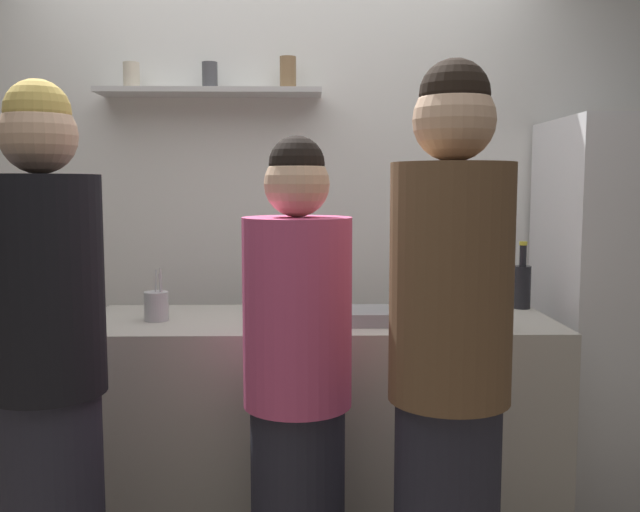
% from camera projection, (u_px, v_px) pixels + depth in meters
% --- Properties ---
extents(back_wall_assembly, '(4.80, 0.32, 2.60)m').
position_uv_depth(back_wall_assembly, '(279.00, 211.00, 3.41)').
color(back_wall_assembly, white).
rests_on(back_wall_assembly, ground).
extents(refrigerator, '(0.67, 0.68, 1.72)m').
position_uv_depth(refrigerator, '(625.00, 313.00, 3.09)').
color(refrigerator, white).
rests_on(refrigerator, ground).
extents(counter, '(1.85, 0.64, 0.90)m').
position_uv_depth(counter, '(320.00, 428.00, 2.79)').
color(counter, '#B7B2A8').
rests_on(counter, ground).
extents(baking_pan, '(0.34, 0.24, 0.05)m').
position_uv_depth(baking_pan, '(347.00, 316.00, 2.66)').
color(baking_pan, gray).
rests_on(baking_pan, counter).
extents(utensil_holder, '(0.09, 0.09, 0.21)m').
position_uv_depth(utensil_holder, '(156.00, 306.00, 2.69)').
color(utensil_holder, '#B2B2B7').
rests_on(utensil_holder, counter).
extents(wine_bottle_dark_glass, '(0.07, 0.07, 0.29)m').
position_uv_depth(wine_bottle_dark_glass, '(522.00, 284.00, 2.96)').
color(wine_bottle_dark_glass, black).
rests_on(wine_bottle_dark_glass, counter).
extents(wine_bottle_pale_glass, '(0.06, 0.06, 0.32)m').
position_uv_depth(wine_bottle_pale_glass, '(492.00, 299.00, 2.51)').
color(wine_bottle_pale_glass, '#B2BFB2').
rests_on(wine_bottle_pale_glass, counter).
extents(water_bottle_plastic, '(0.08, 0.08, 0.23)m').
position_uv_depth(water_bottle_plastic, '(276.00, 296.00, 2.66)').
color(water_bottle_plastic, silver).
rests_on(water_bottle_plastic, counter).
extents(person_brown_jacket, '(0.34, 0.34, 1.77)m').
position_uv_depth(person_brown_jacket, '(449.00, 381.00, 1.93)').
color(person_brown_jacket, '#262633').
rests_on(person_brown_jacket, ground).
extents(person_pink_top, '(0.34, 0.34, 1.58)m').
position_uv_depth(person_pink_top, '(298.00, 395.00, 2.16)').
color(person_pink_top, '#262633').
rests_on(person_pink_top, ground).
extents(person_blonde, '(0.34, 0.34, 1.73)m').
position_uv_depth(person_blonde, '(48.00, 377.00, 2.05)').
color(person_blonde, '#262633').
rests_on(person_blonde, ground).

